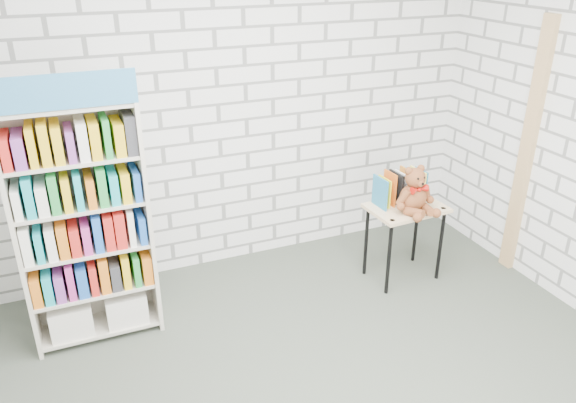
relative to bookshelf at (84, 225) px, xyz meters
name	(u,v)px	position (x,y,z in m)	size (l,w,h in m)	color
room_shell	(335,127)	(1.14, -1.36, 0.92)	(4.52, 4.02, 2.81)	silver
bookshelf	(84,225)	(0.00, 0.00, 0.00)	(0.84, 0.33, 1.89)	beige
display_table	(406,217)	(2.41, -0.20, -0.31)	(0.62, 0.45, 0.65)	tan
table_books	(401,188)	(2.40, -0.10, -0.09)	(0.43, 0.21, 0.25)	teal
teddy_bear	(415,194)	(2.41, -0.30, -0.07)	(0.34, 0.32, 0.37)	brown
door_trim	(527,151)	(3.36, -0.41, 0.19)	(0.05, 0.12, 2.10)	tan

